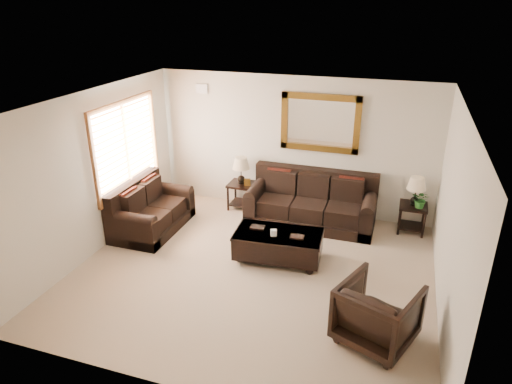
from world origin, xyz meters
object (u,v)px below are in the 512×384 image
(loveseat, at_px, (149,212))
(end_table_right, at_px, (415,197))
(sofa, at_px, (311,205))
(armchair, at_px, (378,311))
(coffee_table, at_px, (278,243))
(end_table_left, at_px, (241,175))

(loveseat, distance_m, end_table_right, 4.88)
(sofa, relative_size, armchair, 2.68)
(sofa, bearing_deg, coffee_table, -98.57)
(sofa, distance_m, armchair, 3.37)
(armchair, bearing_deg, coffee_table, -19.27)
(loveseat, height_order, coffee_table, loveseat)
(loveseat, height_order, armchair, loveseat)
(end_table_left, distance_m, end_table_right, 3.34)
(sofa, distance_m, coffee_table, 1.55)
(coffee_table, distance_m, armchair, 2.27)
(end_table_right, distance_m, armchair, 3.25)
(loveseat, height_order, end_table_right, end_table_right)
(sofa, xyz_separation_m, armchair, (1.46, -3.03, 0.09))
(sofa, bearing_deg, armchair, -64.21)
(armchair, bearing_deg, end_table_right, -74.59)
(sofa, relative_size, loveseat, 1.47)
(end_table_right, height_order, coffee_table, end_table_right)
(sofa, xyz_separation_m, end_table_left, (-1.50, 0.18, 0.36))
(end_table_left, bearing_deg, armchair, -47.33)
(loveseat, xyz_separation_m, coffee_table, (2.58, -0.31, -0.04))
(loveseat, distance_m, armchair, 4.64)
(loveseat, distance_m, end_table_left, 1.96)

